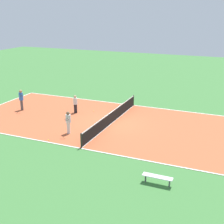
{
  "coord_description": "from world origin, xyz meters",
  "views": [
    {
      "loc": [
        20.84,
        8.85,
        8.36
      ],
      "look_at": [
        0.0,
        0.0,
        0.9
      ],
      "focal_mm": 50.0,
      "sensor_mm": 36.0,
      "label": 1
    }
  ],
  "objects_px": {
    "tennis_ball_far_baseline": "(48,140)",
    "bench": "(157,177)",
    "player_near_blue": "(21,98)",
    "player_far_white": "(75,103)",
    "player_near_white": "(68,121)",
    "tennis_ball_right_alley": "(94,111)",
    "tennis_net": "(112,117)"
  },
  "relations": [
    {
      "from": "player_near_blue",
      "to": "tennis_net",
      "type": "bearing_deg",
      "value": 45.63
    },
    {
      "from": "player_far_white",
      "to": "tennis_ball_far_baseline",
      "type": "xyz_separation_m",
      "value": [
        5.86,
        1.21,
        -0.82
      ]
    },
    {
      "from": "tennis_net",
      "to": "tennis_ball_far_baseline",
      "type": "xyz_separation_m",
      "value": [
        4.8,
        -2.6,
        -0.47
      ]
    },
    {
      "from": "player_near_white",
      "to": "tennis_ball_right_alley",
      "type": "xyz_separation_m",
      "value": [
        -5.17,
        -0.58,
        -0.9
      ]
    },
    {
      "from": "player_near_white",
      "to": "tennis_ball_right_alley",
      "type": "height_order",
      "value": "player_near_white"
    },
    {
      "from": "bench",
      "to": "player_near_white",
      "type": "bearing_deg",
      "value": 151.42
    },
    {
      "from": "tennis_net",
      "to": "tennis_ball_right_alley",
      "type": "height_order",
      "value": "tennis_net"
    },
    {
      "from": "bench",
      "to": "player_near_white",
      "type": "xyz_separation_m",
      "value": [
        -4.11,
        -7.54,
        0.57
      ]
    },
    {
      "from": "tennis_net",
      "to": "player_near_blue",
      "type": "relative_size",
      "value": 5.56
    },
    {
      "from": "player_near_blue",
      "to": "tennis_ball_far_baseline",
      "type": "bearing_deg",
      "value": 6.35
    },
    {
      "from": "player_near_white",
      "to": "player_far_white",
      "type": "xyz_separation_m",
      "value": [
        -4.25,
        -1.84,
        -0.07
      ]
    },
    {
      "from": "tennis_ball_far_baseline",
      "to": "bench",
      "type": "bearing_deg",
      "value": 72.96
    },
    {
      "from": "tennis_net",
      "to": "player_near_white",
      "type": "height_order",
      "value": "player_near_white"
    },
    {
      "from": "tennis_ball_right_alley",
      "to": "tennis_ball_far_baseline",
      "type": "bearing_deg",
      "value": -0.42
    },
    {
      "from": "tennis_ball_far_baseline",
      "to": "player_far_white",
      "type": "bearing_deg",
      "value": -168.36
    },
    {
      "from": "bench",
      "to": "tennis_ball_right_alley",
      "type": "distance_m",
      "value": 12.34
    },
    {
      "from": "player_near_white",
      "to": "tennis_ball_far_baseline",
      "type": "xyz_separation_m",
      "value": [
        1.61,
        -0.63,
        -0.9
      ]
    },
    {
      "from": "tennis_net",
      "to": "player_near_blue",
      "type": "bearing_deg",
      "value": -89.39
    },
    {
      "from": "player_near_blue",
      "to": "tennis_ball_right_alley",
      "type": "height_order",
      "value": "player_near_blue"
    },
    {
      "from": "bench",
      "to": "tennis_ball_right_alley",
      "type": "bearing_deg",
      "value": 131.18
    },
    {
      "from": "player_near_white",
      "to": "tennis_ball_far_baseline",
      "type": "relative_size",
      "value": 23.95
    },
    {
      "from": "player_far_white",
      "to": "tennis_ball_right_alley",
      "type": "distance_m",
      "value": 1.76
    },
    {
      "from": "player_far_white",
      "to": "bench",
      "type": "bearing_deg",
      "value": 178.22
    },
    {
      "from": "bench",
      "to": "tennis_ball_far_baseline",
      "type": "height_order",
      "value": "bench"
    },
    {
      "from": "player_near_blue",
      "to": "player_far_white",
      "type": "height_order",
      "value": "player_near_blue"
    },
    {
      "from": "bench",
      "to": "tennis_ball_far_baseline",
      "type": "relative_size",
      "value": 22.5
    },
    {
      "from": "player_far_white",
      "to": "tennis_ball_far_baseline",
      "type": "bearing_deg",
      "value": 141.58
    },
    {
      "from": "bench",
      "to": "player_near_blue",
      "type": "distance_m",
      "value": 15.81
    },
    {
      "from": "bench",
      "to": "tennis_ball_far_baseline",
      "type": "xyz_separation_m",
      "value": [
        -2.5,
        -8.17,
        -0.33
      ]
    },
    {
      "from": "bench",
      "to": "player_far_white",
      "type": "bearing_deg",
      "value": 138.28
    },
    {
      "from": "player_far_white",
      "to": "player_near_blue",
      "type": "bearing_deg",
      "value": 53.83
    },
    {
      "from": "player_near_white",
      "to": "bench",
      "type": "bearing_deg",
      "value": 39.08
    }
  ]
}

